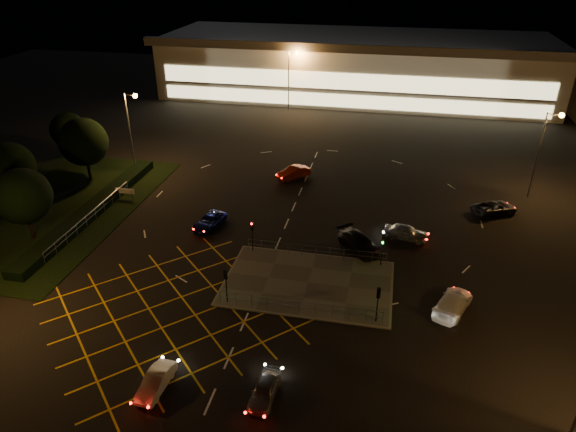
% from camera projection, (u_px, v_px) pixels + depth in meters
% --- Properties ---
extents(ground, '(180.00, 180.00, 0.00)m').
position_uv_depth(ground, '(290.00, 268.00, 46.35)').
color(ground, black).
rests_on(ground, ground).
extents(pedestrian_island, '(14.00, 9.00, 0.12)m').
position_uv_depth(pedestrian_island, '(308.00, 283.00, 44.24)').
color(pedestrian_island, '#4C4944').
rests_on(pedestrian_island, ground).
extents(grass_verge, '(18.00, 30.00, 0.08)m').
position_uv_depth(grass_verge, '(52.00, 209.00, 56.50)').
color(grass_verge, black).
rests_on(grass_verge, ground).
extents(hedge, '(2.00, 26.00, 1.00)m').
position_uv_depth(hedge, '(93.00, 209.00, 55.39)').
color(hedge, black).
rests_on(hedge, ground).
extents(supermarket, '(72.00, 26.50, 10.50)m').
position_uv_depth(supermarket, '(355.00, 65.00, 97.28)').
color(supermarket, beige).
rests_on(supermarket, ground).
extents(streetlight_nw, '(1.78, 0.56, 10.03)m').
position_uv_depth(streetlight_nw, '(132.00, 121.00, 62.97)').
color(streetlight_nw, slate).
rests_on(streetlight_nw, ground).
extents(streetlight_ne, '(1.78, 0.56, 10.03)m').
position_uv_depth(streetlight_ne, '(545.00, 143.00, 56.13)').
color(streetlight_ne, slate).
rests_on(streetlight_ne, ground).
extents(streetlight_far_left, '(1.78, 0.56, 10.03)m').
position_uv_depth(streetlight_far_left, '(291.00, 72.00, 86.36)').
color(streetlight_far_left, slate).
rests_on(streetlight_far_left, ground).
extents(streetlight_far_right, '(1.78, 0.56, 10.03)m').
position_uv_depth(streetlight_far_right, '(542.00, 81.00, 80.94)').
color(streetlight_far_right, slate).
rests_on(streetlight_far_right, ground).
extents(signal_sw, '(0.28, 0.30, 3.15)m').
position_uv_depth(signal_sw, '(226.00, 279.00, 40.77)').
color(signal_sw, black).
rests_on(signal_sw, pedestrian_island).
extents(signal_se, '(0.28, 0.30, 3.15)m').
position_uv_depth(signal_se, '(378.00, 298.00, 38.63)').
color(signal_se, black).
rests_on(signal_se, pedestrian_island).
extents(signal_nw, '(0.28, 0.30, 3.15)m').
position_uv_depth(signal_nw, '(252.00, 230.00, 47.66)').
color(signal_nw, black).
rests_on(signal_nw, pedestrian_island).
extents(signal_ne, '(0.28, 0.30, 3.15)m').
position_uv_depth(signal_ne, '(383.00, 244.00, 45.52)').
color(signal_ne, black).
rests_on(signal_ne, pedestrian_island).
extents(tree_b, '(5.40, 5.40, 7.35)m').
position_uv_depth(tree_b, '(9.00, 167.00, 55.04)').
color(tree_b, black).
rests_on(tree_b, ground).
extents(tree_c, '(5.76, 5.76, 7.84)m').
position_uv_depth(tree_c, '(83.00, 142.00, 61.08)').
color(tree_c, black).
rests_on(tree_c, ground).
extents(tree_d, '(4.68, 4.68, 6.37)m').
position_uv_depth(tree_d, '(68.00, 130.00, 67.76)').
color(tree_d, black).
rests_on(tree_d, ground).
extents(tree_e, '(5.40, 5.40, 7.35)m').
position_uv_depth(tree_e, '(23.00, 196.00, 48.79)').
color(tree_e, black).
rests_on(tree_e, ground).
extents(car_near_silver, '(1.70, 3.84, 1.28)m').
position_uv_depth(car_near_silver, '(265.00, 390.00, 32.95)').
color(car_near_silver, silver).
rests_on(car_near_silver, ground).
extents(car_queue_white, '(1.52, 3.76, 1.22)m').
position_uv_depth(car_queue_white, '(156.00, 381.00, 33.60)').
color(car_queue_white, white).
rests_on(car_queue_white, ground).
extents(car_left_blue, '(2.86, 4.80, 1.25)m').
position_uv_depth(car_left_blue, '(209.00, 221.00, 52.73)').
color(car_left_blue, '#0D134F').
rests_on(car_left_blue, ground).
extents(car_far_dkgrey, '(4.95, 5.33, 1.50)m').
position_uv_depth(car_far_dkgrey, '(359.00, 242.00, 48.83)').
color(car_far_dkgrey, black).
rests_on(car_far_dkgrey, ground).
extents(car_right_silver, '(4.51, 2.40, 1.46)m').
position_uv_depth(car_right_silver, '(406.00, 232.00, 50.55)').
color(car_right_silver, '#ABAEB2').
rests_on(car_right_silver, ground).
extents(car_circ_red, '(4.19, 4.16, 1.44)m').
position_uv_depth(car_circ_red, '(293.00, 173.00, 63.64)').
color(car_circ_red, maroon).
rests_on(car_circ_red, ground).
extents(car_east_grey, '(5.51, 4.50, 1.40)m').
position_uv_depth(car_east_grey, '(495.00, 208.00, 55.21)').
color(car_east_grey, black).
rests_on(car_east_grey, ground).
extents(car_approach_white, '(3.89, 5.48, 1.47)m').
position_uv_depth(car_approach_white, '(453.00, 303.00, 40.68)').
color(car_approach_white, silver).
rests_on(car_approach_white, ground).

